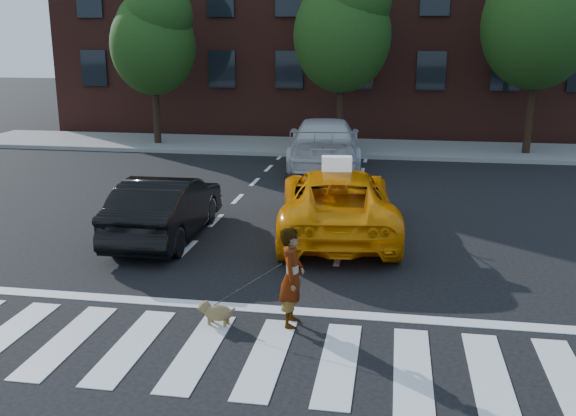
{
  "coord_description": "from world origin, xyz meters",
  "views": [
    {
      "loc": [
        2.64,
        -7.96,
        4.31
      ],
      "look_at": [
        0.63,
        3.98,
        1.1
      ],
      "focal_mm": 40.0,
      "sensor_mm": 36.0,
      "label": 1
    }
  ],
  "objects_px": {
    "tree_mid": "(343,23)",
    "woman": "(292,277)",
    "black_sedan": "(166,207)",
    "white_suv": "(324,142)",
    "tree_left": "(153,35)",
    "tree_right": "(540,11)",
    "dog": "(215,312)",
    "taxi": "(337,202)"
  },
  "relations": [
    {
      "from": "black_sedan",
      "to": "white_suv",
      "type": "bearing_deg",
      "value": -107.63
    },
    {
      "from": "tree_mid",
      "to": "woman",
      "type": "distance_m",
      "value": 16.42
    },
    {
      "from": "black_sedan",
      "to": "woman",
      "type": "distance_m",
      "value": 5.29
    },
    {
      "from": "tree_mid",
      "to": "white_suv",
      "type": "xyz_separation_m",
      "value": [
        -0.29,
        -3.22,
        -4.0
      ]
    },
    {
      "from": "taxi",
      "to": "tree_left",
      "type": "bearing_deg",
      "value": -59.7
    },
    {
      "from": "white_suv",
      "to": "taxi",
      "type": "bearing_deg",
      "value": 92.77
    },
    {
      "from": "taxi",
      "to": "dog",
      "type": "height_order",
      "value": "taxi"
    },
    {
      "from": "tree_mid",
      "to": "taxi",
      "type": "relative_size",
      "value": 1.32
    },
    {
      "from": "taxi",
      "to": "woman",
      "type": "height_order",
      "value": "woman"
    },
    {
      "from": "tree_right",
      "to": "taxi",
      "type": "bearing_deg",
      "value": -119.22
    },
    {
      "from": "dog",
      "to": "taxi",
      "type": "bearing_deg",
      "value": 82.79
    },
    {
      "from": "woman",
      "to": "dog",
      "type": "height_order",
      "value": "woman"
    },
    {
      "from": "black_sedan",
      "to": "white_suv",
      "type": "distance_m",
      "value": 9.05
    },
    {
      "from": "tree_left",
      "to": "black_sedan",
      "type": "xyz_separation_m",
      "value": [
        4.67,
        -11.9,
        -3.74
      ]
    },
    {
      "from": "taxi",
      "to": "dog",
      "type": "distance_m",
      "value": 5.33
    },
    {
      "from": "tree_right",
      "to": "white_suv",
      "type": "height_order",
      "value": "tree_right"
    },
    {
      "from": "black_sedan",
      "to": "dog",
      "type": "xyz_separation_m",
      "value": [
        2.3,
        -4.18,
        -0.49
      ]
    },
    {
      "from": "tree_right",
      "to": "black_sedan",
      "type": "distance_m",
      "value": 16.1
    },
    {
      "from": "tree_left",
      "to": "woman",
      "type": "relative_size",
      "value": 4.14
    },
    {
      "from": "tree_right",
      "to": "tree_mid",
      "type": "bearing_deg",
      "value": 180.0
    },
    {
      "from": "black_sedan",
      "to": "tree_left",
      "type": "bearing_deg",
      "value": -69.89
    },
    {
      "from": "tree_left",
      "to": "tree_right",
      "type": "relative_size",
      "value": 0.84
    },
    {
      "from": "taxi",
      "to": "dog",
      "type": "xyz_separation_m",
      "value": [
        -1.4,
        -5.12,
        -0.54
      ]
    },
    {
      "from": "tree_mid",
      "to": "dog",
      "type": "height_order",
      "value": "tree_mid"
    },
    {
      "from": "taxi",
      "to": "woman",
      "type": "bearing_deg",
      "value": 80.34
    },
    {
      "from": "taxi",
      "to": "black_sedan",
      "type": "xyz_separation_m",
      "value": [
        -3.7,
        -0.94,
        -0.05
      ]
    },
    {
      "from": "tree_mid",
      "to": "white_suv",
      "type": "bearing_deg",
      "value": -95.12
    },
    {
      "from": "tree_right",
      "to": "woman",
      "type": "bearing_deg",
      "value": -111.8
    },
    {
      "from": "woman",
      "to": "black_sedan",
      "type": "bearing_deg",
      "value": 40.99
    },
    {
      "from": "taxi",
      "to": "white_suv",
      "type": "height_order",
      "value": "white_suv"
    },
    {
      "from": "woman",
      "to": "tree_right",
      "type": "bearing_deg",
      "value": -21.84
    },
    {
      "from": "taxi",
      "to": "black_sedan",
      "type": "relative_size",
      "value": 1.27
    },
    {
      "from": "tree_left",
      "to": "tree_mid",
      "type": "bearing_deg",
      "value": -0.0
    },
    {
      "from": "tree_left",
      "to": "black_sedan",
      "type": "distance_m",
      "value": 13.32
    },
    {
      "from": "tree_left",
      "to": "black_sedan",
      "type": "height_order",
      "value": "tree_left"
    },
    {
      "from": "tree_left",
      "to": "white_suv",
      "type": "xyz_separation_m",
      "value": [
        7.21,
        -3.22,
        -3.59
      ]
    },
    {
      "from": "tree_mid",
      "to": "taxi",
      "type": "distance_m",
      "value": 11.74
    },
    {
      "from": "black_sedan",
      "to": "tree_right",
      "type": "bearing_deg",
      "value": -130.85
    },
    {
      "from": "black_sedan",
      "to": "dog",
      "type": "relative_size",
      "value": 6.68
    },
    {
      "from": "tree_right",
      "to": "dog",
      "type": "bearing_deg",
      "value": -115.09
    },
    {
      "from": "tree_left",
      "to": "dog",
      "type": "relative_size",
      "value": 10.22
    },
    {
      "from": "woman",
      "to": "tree_mid",
      "type": "bearing_deg",
      "value": 2.27
    }
  ]
}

